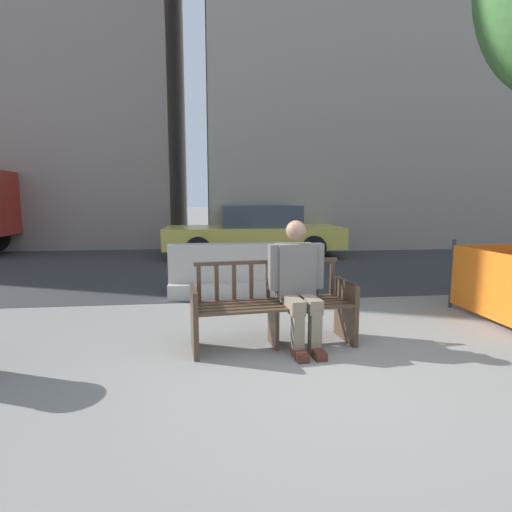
{
  "coord_description": "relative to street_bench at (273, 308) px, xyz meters",
  "views": [
    {
      "loc": [
        -1.16,
        -3.2,
        1.51
      ],
      "look_at": [
        -0.49,
        2.29,
        0.75
      ],
      "focal_mm": 28.0,
      "sensor_mm": 36.0,
      "label": 1
    }
  ],
  "objects": [
    {
      "name": "car_taxi_near",
      "position": [
        0.63,
        6.79,
        0.28
      ],
      "size": [
        4.77,
        2.03,
        1.4
      ],
      "color": "#DBC64C",
      "rests_on": "ground"
    },
    {
      "name": "street_bench",
      "position": [
        0.0,
        0.0,
        0.0
      ],
      "size": [
        1.73,
        0.68,
        0.88
      ],
      "color": "#473323",
      "rests_on": "ground"
    },
    {
      "name": "street_asphalt",
      "position": [
        0.49,
        7.88,
        -0.39
      ],
      "size": [
        120.0,
        12.0,
        0.01
      ],
      "primitive_type": "cube",
      "color": "#333335",
      "rests_on": "ground"
    },
    {
      "name": "jersey_barrier_centre",
      "position": [
        -0.29,
        2.32,
        -0.06
      ],
      "size": [
        2.0,
        0.69,
        0.84
      ],
      "color": "#ADA89E",
      "rests_on": "ground"
    },
    {
      "name": "ground_plane",
      "position": [
        0.49,
        -0.82,
        -0.4
      ],
      "size": [
        200.0,
        200.0,
        0.0
      ],
      "primitive_type": "plane",
      "color": "gray"
    },
    {
      "name": "seated_person",
      "position": [
        0.25,
        -0.03,
        0.29
      ],
      "size": [
        0.59,
        0.75,
        1.31
      ],
      "color": "#66605B",
      "rests_on": "ground"
    }
  ]
}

